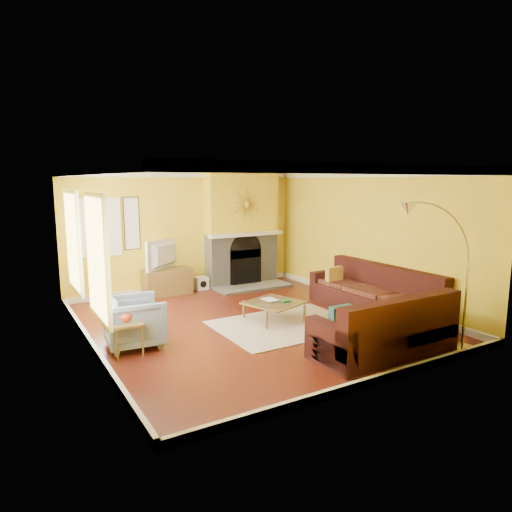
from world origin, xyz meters
TOP-DOWN VIEW (x-y plane):
  - floor at (0.00, 0.00)m, footprint 5.50×6.00m
  - ceiling at (0.00, 0.00)m, footprint 5.50×6.00m
  - wall_back at (0.00, 3.01)m, footprint 5.50×0.02m
  - wall_front at (0.00, -3.01)m, footprint 5.50×0.02m
  - wall_left at (-2.76, 0.00)m, footprint 0.02×6.00m
  - wall_right at (2.76, 0.00)m, footprint 0.02×6.00m
  - baseboard at (0.00, 0.00)m, footprint 5.50×6.00m
  - crown_molding at (0.00, 0.00)m, footprint 5.50×6.00m
  - window_left_near at (-2.72, 1.30)m, footprint 0.06×1.22m
  - window_left_far at (-2.72, -0.60)m, footprint 0.06×1.22m
  - window_back at (-1.90, 2.96)m, footprint 0.82×0.06m
  - wall_art at (-1.25, 2.97)m, footprint 0.34×0.04m
  - fireplace at (1.35, 2.80)m, footprint 1.80×0.40m
  - mantel at (1.35, 2.56)m, footprint 1.92×0.22m
  - hearth at (1.35, 2.25)m, footprint 1.80×0.70m
  - sunburst at (1.35, 2.57)m, footprint 0.70×0.04m
  - rug at (0.45, -0.45)m, footprint 2.40×1.80m
  - sectional_sofa at (1.30, -0.98)m, footprint 2.91×3.43m
  - coffee_table at (0.42, -0.09)m, footprint 1.12×1.12m
  - media_console at (-0.58, 2.72)m, footprint 1.05×0.47m
  - tv at (-0.58, 2.72)m, footprint 1.00×0.80m
  - subwoofer at (0.25, 2.79)m, footprint 0.30×0.30m
  - armchair at (-2.11, -0.10)m, footprint 0.91×0.89m
  - side_table at (-2.32, -0.41)m, footprint 0.50×0.50m
  - vase at (-2.32, -0.41)m, footprint 0.28×0.28m
  - book at (0.28, -0.00)m, footprint 0.23×0.30m
  - arc_lamp at (1.42, -2.79)m, footprint 1.41×0.36m

SIDE VIEW (x-z plane):
  - floor at x=0.00m, z-range -0.02..0.00m
  - rug at x=0.45m, z-range 0.00..0.02m
  - hearth at x=1.35m, z-range 0.00..0.06m
  - baseboard at x=0.00m, z-range 0.00..0.12m
  - subwoofer at x=0.25m, z-range 0.00..0.30m
  - coffee_table at x=0.42m, z-range 0.00..0.35m
  - side_table at x=-2.32m, z-range 0.00..0.50m
  - media_console at x=-0.58m, z-range 0.00..0.58m
  - book at x=0.28m, z-range 0.35..0.38m
  - armchair at x=-2.11m, z-range 0.00..0.77m
  - sectional_sofa at x=1.30m, z-range 0.00..0.90m
  - vase at x=-2.32m, z-range 0.50..0.72m
  - tv at x=-0.58m, z-range 0.58..1.23m
  - arc_lamp at x=1.42m, z-range 0.00..2.23m
  - mantel at x=1.35m, z-range 1.21..1.29m
  - wall_back at x=0.00m, z-range 0.00..2.70m
  - wall_front at x=0.00m, z-range 0.00..2.70m
  - wall_left at x=-2.76m, z-range 0.00..2.70m
  - wall_right at x=2.76m, z-range 0.00..2.70m
  - fireplace at x=1.35m, z-range 0.00..2.70m
  - window_left_near at x=-2.72m, z-range 0.64..2.36m
  - window_left_far at x=-2.72m, z-range 0.64..2.36m
  - window_back at x=-1.90m, z-range 0.94..2.16m
  - wall_art at x=-1.25m, z-range 1.03..2.17m
  - sunburst at x=1.35m, z-range 1.60..2.30m
  - crown_molding at x=0.00m, z-range 2.58..2.70m
  - ceiling at x=0.00m, z-range 2.70..2.72m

